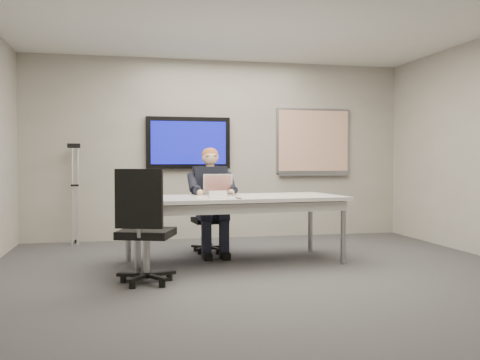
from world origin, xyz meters
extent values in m
cube|color=#363639|center=(0.00, 0.00, 0.00)|extent=(6.00, 6.00, 0.02)
cube|color=silver|center=(0.00, 0.00, 2.80)|extent=(6.00, 6.00, 0.02)
cube|color=gray|center=(0.00, 3.00, 1.40)|extent=(6.00, 0.02, 2.80)
cube|color=gray|center=(0.00, -3.00, 1.40)|extent=(6.00, 0.02, 2.80)
cube|color=silver|center=(-0.19, 0.89, 0.77)|extent=(2.68, 1.33, 0.04)
cube|color=#B9B9B5|center=(-0.19, 0.89, 0.69)|extent=(2.56, 1.21, 0.11)
cylinder|color=gray|center=(-1.34, 0.32, 0.38)|extent=(0.06, 0.06, 0.75)
cylinder|color=gray|center=(1.06, 0.57, 0.38)|extent=(0.06, 0.06, 0.75)
cylinder|color=gray|center=(-1.43, 1.22, 0.38)|extent=(0.06, 0.06, 0.75)
cylinder|color=gray|center=(0.97, 1.47, 0.38)|extent=(0.06, 0.06, 0.75)
cube|color=black|center=(-0.50, 2.95, 1.50)|extent=(1.30, 0.08, 0.80)
cube|color=#0B0E80|center=(-0.50, 2.90, 1.50)|extent=(1.16, 0.01, 0.66)
cube|color=gray|center=(1.55, 2.98, 1.55)|extent=(1.25, 0.04, 1.05)
cube|color=white|center=(1.55, 2.95, 1.55)|extent=(1.18, 0.01, 0.98)
cube|color=gray|center=(1.55, 2.94, 1.00)|extent=(1.18, 0.05, 0.04)
cylinder|color=gray|center=(-0.37, 1.69, 0.26)|extent=(0.06, 0.06, 0.33)
cube|color=black|center=(-0.37, 1.69, 0.43)|extent=(0.47, 0.47, 0.07)
cube|color=black|center=(-0.38, 1.90, 0.73)|extent=(0.39, 0.08, 0.48)
cylinder|color=gray|center=(-1.26, 0.02, 0.30)|extent=(0.07, 0.07, 0.39)
cube|color=black|center=(-1.26, 0.02, 0.50)|extent=(0.63, 0.63, 0.08)
cube|color=black|center=(-1.34, -0.21, 0.86)|extent=(0.45, 0.20, 0.57)
cube|color=black|center=(-0.37, 1.67, 0.85)|extent=(0.44, 0.26, 0.59)
cube|color=#331F15|center=(-0.37, 1.54, 0.88)|extent=(0.23, 0.03, 0.29)
sphere|color=#EEBB91|center=(-0.37, 1.64, 1.27)|extent=(0.21, 0.21, 0.21)
ellipsoid|color=brown|center=(-0.37, 1.65, 1.30)|extent=(0.23, 0.23, 0.19)
cube|color=#A6A6A8|center=(-0.33, 1.09, 0.81)|extent=(0.39, 0.29, 0.02)
cube|color=black|center=(-0.33, 1.08, 0.82)|extent=(0.33, 0.21, 0.00)
cube|color=#A6A6A8|center=(-0.33, 1.26, 0.93)|extent=(0.37, 0.13, 0.24)
cube|color=#AC1F12|center=(-0.33, 1.25, 0.94)|extent=(0.33, 0.10, 0.20)
cylinder|color=black|center=(-0.23, 0.50, 0.80)|extent=(0.04, 0.15, 0.01)
camera|label=1|loc=(-1.46, -5.33, 1.21)|focal=40.00mm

